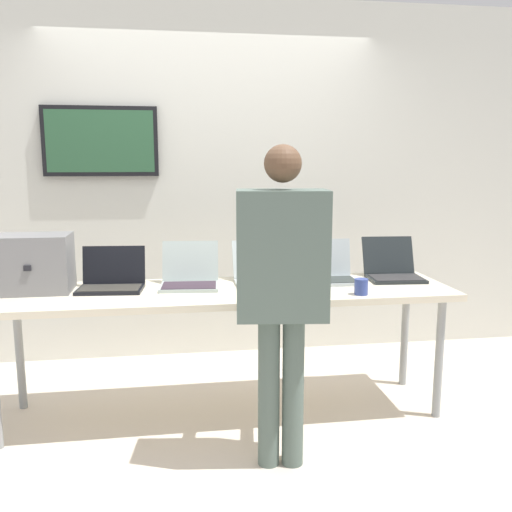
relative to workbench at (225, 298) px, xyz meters
The scene contains 11 objects.
ground 0.75m from the workbench, ahead, with size 8.00×8.00×0.04m, color beige.
back_wall 1.31m from the workbench, 90.90° to the left, with size 8.00×0.11×2.77m.
workbench is the anchor object (origin of this frame).
equipment_box 1.14m from the workbench, behind, with size 0.42×0.29×0.34m.
laptop_station_0 0.69m from the workbench, behind, with size 0.40×0.31×0.25m.
laptop_station_1 0.26m from the workbench, 149.96° to the left, with size 0.38×0.36×0.26m.
laptop_station_2 0.31m from the workbench, 28.94° to the left, with size 0.35×0.38×0.25m.
laptop_station_3 0.70m from the workbench, 11.29° to the left, with size 0.34×0.31×0.26m.
laptop_station_4 1.14m from the workbench, ahead, with size 0.37×0.38×0.26m.
person 0.71m from the workbench, 70.14° to the right, with size 0.49×0.63×1.63m.
coffee_mug 0.81m from the workbench, 18.08° to the right, with size 0.08×0.08×0.09m.
Camera 1 is at (-0.29, -3.18, 1.55)m, focal length 38.17 mm.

